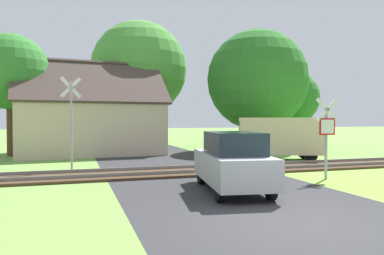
% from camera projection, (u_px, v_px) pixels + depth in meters
% --- Properties ---
extents(ground_plane, '(160.00, 160.00, 0.00)m').
position_uv_depth(ground_plane, '(298.00, 225.00, 7.63)').
color(ground_plane, '#6B9942').
extents(road_asphalt, '(6.52, 80.00, 0.01)m').
position_uv_depth(road_asphalt, '(254.00, 204.00, 9.54)').
color(road_asphalt, '#2D2D30').
rests_on(road_asphalt, ground).
extents(rail_track, '(60.00, 2.60, 0.22)m').
position_uv_depth(rail_track, '(188.00, 171.00, 15.05)').
color(rail_track, '#422D1E').
rests_on(rail_track, ground).
extents(stop_sign_near, '(0.87, 0.19, 2.93)m').
position_uv_depth(stop_sign_near, '(327.00, 132.00, 13.38)').
color(stop_sign_near, '#9E9EA5').
rests_on(stop_sign_near, ground).
extents(crossing_sign_far, '(0.85, 0.27, 3.91)m').
position_uv_depth(crossing_sign_far, '(71.00, 117.00, 15.34)').
color(crossing_sign_far, '#9E9EA5').
rests_on(crossing_sign_far, ground).
extents(house, '(9.25, 6.96, 5.83)m').
position_uv_depth(house, '(90.00, 125.00, 23.38)').
color(house, '#C6B293').
rests_on(house, ground).
extents(tree_far, '(4.56, 4.56, 6.23)m').
position_uv_depth(tree_far, '(292.00, 98.00, 31.50)').
color(tree_far, '#513823').
rests_on(tree_far, ground).
extents(tree_center, '(6.97, 6.97, 9.35)m').
position_uv_depth(tree_center, '(139.00, 69.00, 27.48)').
color(tree_center, '#513823').
rests_on(tree_center, ground).
extents(tree_left, '(4.41, 4.41, 7.13)m').
position_uv_depth(tree_left, '(10.00, 72.00, 21.75)').
color(tree_left, '#513823').
rests_on(tree_left, ground).
extents(tree_right, '(6.96, 6.96, 8.36)m').
position_uv_depth(tree_right, '(257.00, 80.00, 25.94)').
color(tree_right, '#513823').
rests_on(tree_right, ground).
extents(mail_truck, '(5.24, 3.59, 2.24)m').
position_uv_depth(mail_truck, '(276.00, 137.00, 19.71)').
color(mail_truck, beige).
rests_on(mail_truck, ground).
extents(parked_car, '(2.22, 4.20, 1.78)m').
position_uv_depth(parked_car, '(233.00, 162.00, 11.13)').
color(parked_car, '#99999E').
rests_on(parked_car, ground).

